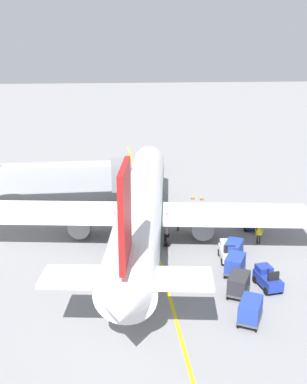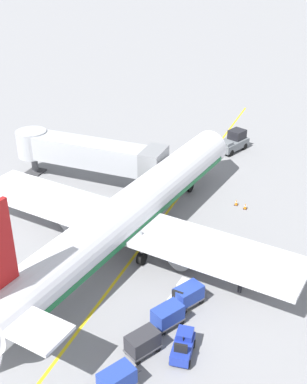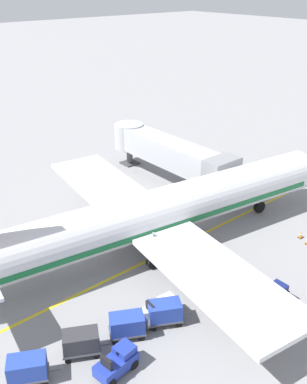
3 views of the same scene
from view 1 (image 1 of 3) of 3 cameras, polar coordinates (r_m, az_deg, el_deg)
ground_plane at (r=41.49m, az=-0.17°, el=-5.48°), size 400.00×400.00×0.00m
gate_lead_in_line at (r=41.49m, az=-0.17°, el=-5.47°), size 0.24×80.00×0.01m
parked_airliner at (r=39.68m, az=-1.56°, el=-1.66°), size 30.44×37.30×10.63m
jet_bridge at (r=48.66m, az=-13.09°, el=1.92°), size 16.96×3.50×4.98m
pushback_tractor at (r=63.18m, az=-0.60°, el=3.82°), size 3.67×4.90×2.40m
baggage_tug_lead at (r=43.76m, az=12.14°, el=-3.62°), size 1.28×2.50×1.62m
baggage_tug_trailing at (r=33.51m, az=14.52°, el=-10.77°), size 1.58×2.64×1.62m
baggage_tug_spare at (r=36.91m, az=9.56°, el=-7.63°), size 1.51×2.61×1.62m
baggage_cart_front at (r=36.90m, az=10.31°, el=-7.27°), size 2.20×2.87×1.58m
baggage_cart_second_in_train at (r=34.56m, az=10.51°, el=-9.10°), size 2.20×2.87×1.58m
baggage_cart_third_in_train at (r=31.95m, az=10.96°, el=-11.51°), size 2.20×2.87×1.58m
baggage_cart_tail_end at (r=29.24m, az=12.43°, el=-14.61°), size 2.20×2.87×1.58m
ground_crew_wing_walker at (r=42.02m, az=3.20°, el=-3.79°), size 0.30×0.73×1.69m
ground_crew_loader at (r=40.26m, az=13.48°, el=-5.29°), size 0.70×0.37×1.69m
safety_cone_nose_left at (r=51.25m, az=5.11°, el=-0.58°), size 0.36×0.36×0.59m
safety_cone_nose_right at (r=51.05m, az=6.29°, el=-0.69°), size 0.36×0.36×0.59m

